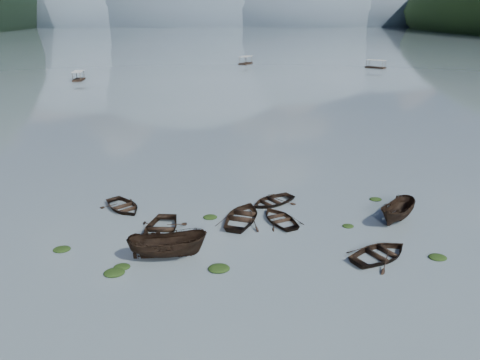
{
  "coord_description": "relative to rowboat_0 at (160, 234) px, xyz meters",
  "views": [
    {
      "loc": [
        -1.72,
        -19.94,
        14.21
      ],
      "look_at": [
        0.0,
        12.0,
        2.0
      ],
      "focal_mm": 32.0,
      "sensor_mm": 36.0,
      "label": 1
    }
  ],
  "objects": [
    {
      "name": "haze_mtn_a",
      "position": [
        -254.11,
        893.02,
        0.0
      ],
      "size": [
        520.0,
        520.0,
        280.0
      ],
      "primitive_type": "ellipsoid",
      "color": "#475666",
      "rests_on": "ground"
    },
    {
      "name": "rowboat_2",
      "position": [
        0.89,
        -3.15,
        0.0
      ],
      "size": [
        5.06,
        2.05,
        1.93
      ],
      "primitive_type": "imported",
      "rotation": [
        0.0,
        0.0,
        1.61
      ],
      "color": "black",
      "rests_on": "ground"
    },
    {
      "name": "weed_clump_2",
      "position": [
        4.1,
        -4.79,
        0.0
      ],
      "size": [
        1.33,
        1.07,
        0.29
      ],
      "primitive_type": "ellipsoid",
      "color": "black",
      "rests_on": "ground"
    },
    {
      "name": "rowboat_6",
      "position": [
        -3.4,
        4.33,
        0.0
      ],
      "size": [
        4.75,
        4.97,
        0.84
      ],
      "primitive_type": "imported",
      "rotation": [
        0.0,
        0.0,
        0.65
      ],
      "color": "black",
      "rests_on": "ground"
    },
    {
      "name": "weed_clump_0",
      "position": [
        -2.1,
        -4.91,
        0.0
      ],
      "size": [
        1.26,
        1.03,
        0.27
      ],
      "primitive_type": "ellipsoid",
      "color": "black",
      "rests_on": "ground"
    },
    {
      "name": "rowboat_4",
      "position": [
        14.29,
        -3.91,
        0.0
      ],
      "size": [
        5.28,
        4.77,
        0.9
      ],
      "primitive_type": "imported",
      "rotation": [
        0.0,
        0.0,
        2.06
      ],
      "color": "black",
      "rests_on": "ground"
    },
    {
      "name": "weed_clump_5",
      "position": [
        -6.12,
        -1.93,
        0.0
      ],
      "size": [
        1.13,
        0.91,
        0.24
      ],
      "primitive_type": "ellipsoid",
      "color": "black",
      "rests_on": "ground"
    },
    {
      "name": "rowboat_0",
      "position": [
        0.0,
        0.0,
        0.0
      ],
      "size": [
        3.91,
        5.1,
        0.98
      ],
      "primitive_type": "imported",
      "rotation": [
        0.0,
        0.0,
        -0.11
      ],
      "color": "black",
      "rests_on": "ground"
    },
    {
      "name": "haze_mtn_d",
      "position": [
        325.89,
        893.02,
        0.0
      ],
      "size": [
        520.0,
        520.0,
        220.0
      ],
      "primitive_type": "ellipsoid",
      "color": "#475666",
      "rests_on": "ground"
    },
    {
      "name": "weed_clump_3",
      "position": [
        13.51,
        0.37,
        0.0
      ],
      "size": [
        0.84,
        0.71,
        0.19
      ],
      "primitive_type": "ellipsoid",
      "color": "black",
      "rests_on": "ground"
    },
    {
      "name": "pontoon_left",
      "position": [
        -28.99,
        79.74,
        0.0
      ],
      "size": [
        2.68,
        5.44,
        2.02
      ],
      "primitive_type": null,
      "rotation": [
        0.0,
        0.0,
        0.09
      ],
      "color": "black",
      "rests_on": "ground"
    },
    {
      "name": "rowboat_5",
      "position": [
        17.46,
        1.22,
        0.0
      ],
      "size": [
        4.33,
        4.36,
        1.72
      ],
      "primitive_type": "imported",
      "rotation": [
        0.0,
        0.0,
        -0.78
      ],
      "color": "black",
      "rests_on": "ground"
    },
    {
      "name": "rowboat_1",
      "position": [
        5.93,
        1.88,
        0.0
      ],
      "size": [
        4.79,
        5.6,
        0.98
      ],
      "primitive_type": "imported",
      "rotation": [
        0.0,
        0.0,
        2.79
      ],
      "color": "black",
      "rests_on": "ground"
    },
    {
      "name": "pontoon_right",
      "position": [
        51.72,
        102.14,
        0.0
      ],
      "size": [
        5.81,
        5.79,
        2.22
      ],
      "primitive_type": null,
      "rotation": [
        0.0,
        0.0,
        0.79
      ],
      "color": "black",
      "rests_on": "ground"
    },
    {
      "name": "weed_clump_6",
      "position": [
        3.49,
        2.37,
        0.0
      ],
      "size": [
        1.08,
        0.9,
        0.23
      ],
      "primitive_type": "ellipsoid",
      "color": "black",
      "rests_on": "ground"
    },
    {
      "name": "weed_clump_7",
      "position": [
        17.2,
        5.03,
        0.0
      ],
      "size": [
        1.02,
        0.82,
        0.22
      ],
      "primitive_type": "ellipsoid",
      "color": "black",
      "rests_on": "ground"
    },
    {
      "name": "ground_plane",
      "position": [
        5.89,
        -6.98,
        0.0
      ],
      "size": [
        2400.0,
        2400.0,
        0.0
      ],
      "primitive_type": "plane",
      "color": "slate"
    },
    {
      "name": "rowboat_3",
      "position": [
        8.69,
        1.54,
        0.0
      ],
      "size": [
        3.98,
        4.59,
        0.8
      ],
      "primitive_type": "imported",
      "rotation": [
        0.0,
        0.0,
        3.52
      ],
      "color": "black",
      "rests_on": "ground"
    },
    {
      "name": "weed_clump_4",
      "position": [
        17.88,
        -4.22,
        0.0
      ],
      "size": [
        1.15,
        0.91,
        0.24
      ],
      "primitive_type": "ellipsoid",
      "color": "black",
      "rests_on": "ground"
    },
    {
      "name": "pontoon_centre",
      "position": [
        13.71,
        116.02,
        0.0
      ],
      "size": [
        5.04,
        6.47,
        2.3
      ],
      "primitive_type": null,
      "rotation": [
        0.0,
        0.0,
        -0.49
      ],
      "color": "black",
      "rests_on": "ground"
    },
    {
      "name": "weed_clump_1",
      "position": [
        -1.78,
        -4.26,
        0.0
      ],
      "size": [
        1.02,
        0.81,
        0.22
      ],
      "primitive_type": "ellipsoid",
      "color": "black",
      "rests_on": "ground"
    },
    {
      "name": "haze_mtn_b",
      "position": [
        -54.11,
        893.02,
        0.0
      ],
      "size": [
        520.0,
        520.0,
        340.0
      ],
      "primitive_type": "ellipsoid",
      "color": "#475666",
      "rests_on": "ground"
    },
    {
      "name": "haze_mtn_c",
      "position": [
        145.89,
        893.02,
        0.0
      ],
      "size": [
        520.0,
        520.0,
        260.0
      ],
      "primitive_type": "ellipsoid",
      "color": "#475666",
      "rests_on": "ground"
    },
    {
      "name": "rowboat_7",
      "position": [
        8.53,
        4.78,
        0.0
      ],
      "size": [
        4.89,
        4.57,
        0.82
      ],
      "primitive_type": "imported",
      "rotation": [
        0.0,
        0.0,
        5.3
      ],
      "color": "black",
      "rests_on": "ground"
    }
  ]
}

